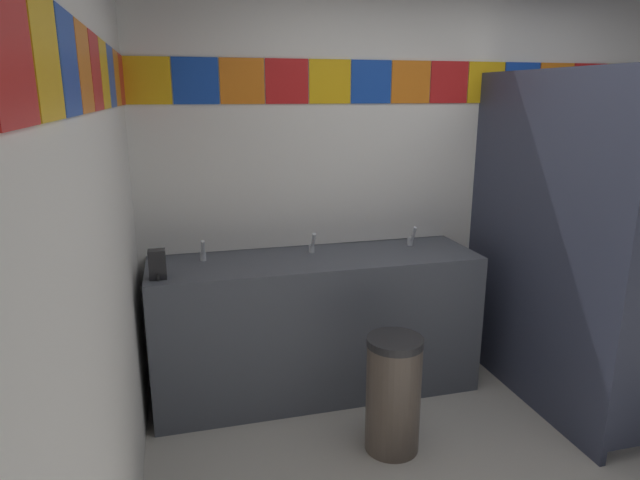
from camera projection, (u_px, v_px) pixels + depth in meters
name	position (u px, v px, depth m)	size (l,w,h in m)	color
wall_back	(422.00, 180.00, 3.75)	(3.76, 0.09, 2.53)	white
wall_side	(85.00, 285.00, 1.69)	(0.09, 3.32, 2.53)	white
vanity_counter	(316.00, 323.00, 3.45)	(1.99, 0.58, 0.88)	#4C515B
faucet_left	(203.00, 253.00, 3.25)	(0.04, 0.10, 0.14)	silver
faucet_center	(312.00, 245.00, 3.41)	(0.04, 0.10, 0.14)	silver
faucet_right	(412.00, 238.00, 3.57)	(0.04, 0.10, 0.14)	silver
soap_dispenser	(157.00, 264.00, 2.93)	(0.09, 0.09, 0.16)	black
stall_divider	(591.00, 254.00, 3.03)	(0.92, 1.42, 1.98)	#33384C
toilet	(581.00, 327.00, 3.75)	(0.39, 0.49, 0.74)	white
trash_bin	(393.00, 394.00, 2.89)	(0.29, 0.29, 0.64)	brown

